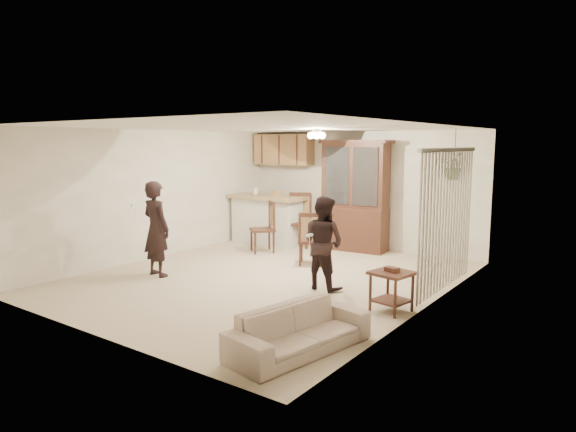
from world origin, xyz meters
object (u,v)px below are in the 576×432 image
Objects in this scene: china_hutch at (355,196)px; chair_hutch_left at (262,238)px; sofa at (299,319)px; chair_hutch_right at (311,249)px; chair_bar at (299,232)px; child at (323,246)px; adult at (156,224)px; side_table at (391,291)px.

china_hutch is 2.19× the size of chair_hutch_left.
sofa is 1.88× the size of chair_hutch_right.
chair_hutch_right is at bearing 42.37° from sofa.
chair_bar is at bearing -164.12° from china_hutch.
child is at bearing 100.21° from chair_hutch_right.
adult is 0.78× the size of china_hutch.
side_table is at bearing -165.65° from adult.
sofa is at bearing -79.63° from chair_bar.
china_hutch is 1.47m from chair_bar.
child reaches higher than chair_hutch_left.
chair_hutch_left is 1.06× the size of chair_hutch_right.
side_table is at bearing -59.38° from china_hutch.
chair_hutch_left is (0.26, 2.55, -0.60)m from adult.
sofa is 1.39× the size of child.
china_hutch is 2.32× the size of chair_hutch_right.
chair_hutch_right is (-2.37, 1.64, -0.00)m from side_table.
adult is at bearing 23.30° from chair_hutch_right.
chair_bar reaches higher than sofa.
child is 1.28× the size of chair_hutch_left.
child reaches higher than side_table.
side_table is 4.26m from chair_hutch_left.
china_hutch is 1.97× the size of chair_bar.
sofa is 5.57m from china_hutch.
chair_hutch_left is at bearing -142.55° from china_hutch.
child is 2.93m from chair_hutch_left.
side_table is 0.58× the size of chair_hutch_left.
chair_hutch_left is (-0.30, -0.88, -0.03)m from chair_bar.
sofa is 4.07m from chair_hutch_right.
china_hutch is (-2.08, 5.11, 0.77)m from sofa.
chair_hutch_right is (1.41, -0.33, -0.02)m from chair_hutch_left.
adult is at bearing 25.09° from child.
child is at bearing 6.09° from chair_hutch_left.
adult is 2.85m from chair_hutch_right.
sofa is 2.50m from child.
chair_hutch_right is (-1.03, 1.24, -0.39)m from child.
chair_hutch_left is at bearing -27.52° from child.
side_table is (1.33, -0.40, -0.39)m from child.
child is at bearing -75.63° from china_hutch.
china_hutch is at bearing -121.07° from chair_hutch_right.
adult is (-3.79, 1.25, 0.53)m from sofa.
adult is 1.33× the size of child.
sofa is 5.19m from chair_hutch_left.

